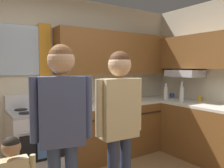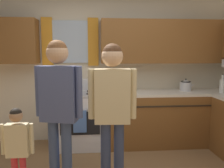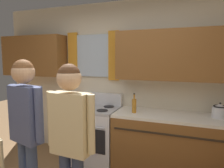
# 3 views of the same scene
# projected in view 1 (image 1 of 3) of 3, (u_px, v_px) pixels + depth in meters

# --- Properties ---
(back_wall_unit) EXTENTS (4.60, 0.42, 2.60)m
(back_wall_unit) POSITION_uv_depth(u_px,v_px,m) (60.00, 68.00, 3.55)
(back_wall_unit) COLOR beige
(back_wall_unit) RESTS_ON ground
(kitchen_counter_run) EXTENTS (2.30, 1.90, 0.90)m
(kitchen_counter_run) POSITION_uv_depth(u_px,v_px,m) (152.00, 128.00, 3.88)
(kitchen_counter_run) COLOR brown
(kitchen_counter_run) RESTS_ON ground
(stove_oven) EXTENTS (0.73, 0.67, 1.10)m
(stove_oven) POSITION_uv_depth(u_px,v_px,m) (38.00, 141.00, 3.15)
(stove_oven) COLOR silver
(stove_oven) RESTS_ON ground
(bottle_milk_white) EXTENTS (0.08, 0.08, 0.31)m
(bottle_milk_white) POSITION_uv_depth(u_px,v_px,m) (166.00, 93.00, 4.19)
(bottle_milk_white) COLOR white
(bottle_milk_white) RESTS_ON kitchen_counter_run
(bottle_tall_clear) EXTENTS (0.07, 0.07, 0.37)m
(bottle_tall_clear) POSITION_uv_depth(u_px,v_px,m) (182.00, 94.00, 3.84)
(bottle_tall_clear) COLOR silver
(bottle_tall_clear) RESTS_ON kitchen_counter_run
(bottle_oil_amber) EXTENTS (0.06, 0.06, 0.29)m
(bottle_oil_amber) POSITION_uv_depth(u_px,v_px,m) (83.00, 99.00, 3.42)
(bottle_oil_amber) COLOR #B27223
(bottle_oil_amber) RESTS_ON kitchen_counter_run
(mug_cobalt_blue) EXTENTS (0.11, 0.07, 0.08)m
(mug_cobalt_blue) POSITION_uv_depth(u_px,v_px,m) (172.00, 95.00, 4.42)
(mug_cobalt_blue) COLOR #2D479E
(mug_cobalt_blue) RESTS_ON kitchen_counter_run
(mug_mustard_yellow) EXTENTS (0.12, 0.08, 0.09)m
(mug_mustard_yellow) POSITION_uv_depth(u_px,v_px,m) (200.00, 99.00, 3.93)
(mug_mustard_yellow) COLOR gold
(mug_mustard_yellow) RESTS_ON kitchen_counter_run
(stovetop_kettle) EXTENTS (0.27, 0.20, 0.21)m
(stovetop_kettle) POSITION_uv_depth(u_px,v_px,m) (135.00, 94.00, 4.17)
(stovetop_kettle) COLOR silver
(stovetop_kettle) RESTS_ON kitchen_counter_run
(adult_holding_child) EXTENTS (0.50, 0.25, 1.68)m
(adult_holding_child) POSITION_uv_depth(u_px,v_px,m) (62.00, 119.00, 1.92)
(adult_holding_child) COLOR #38476B
(adult_holding_child) RESTS_ON ground
(adult_in_plaid) EXTENTS (0.51, 0.22, 1.64)m
(adult_in_plaid) POSITION_uv_depth(u_px,v_px,m) (119.00, 115.00, 2.19)
(adult_in_plaid) COLOR #2D3856
(adult_in_plaid) RESTS_ON ground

